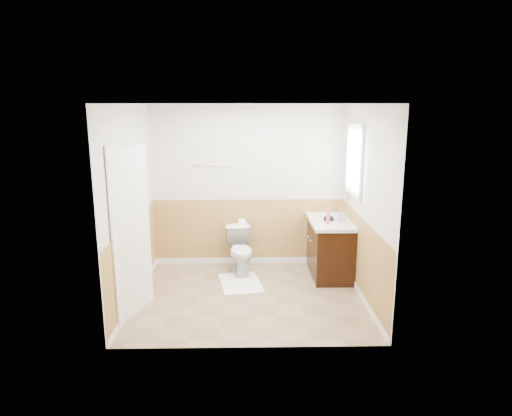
{
  "coord_description": "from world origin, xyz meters",
  "views": [
    {
      "loc": [
        -0.02,
        -5.55,
        2.48
      ],
      "look_at": [
        0.1,
        0.25,
        1.15
      ],
      "focal_mm": 31.35,
      "sensor_mm": 36.0,
      "label": 1
    }
  ],
  "objects_px": {
    "bath_mat": "(240,283)",
    "soap_dispenser": "(340,215)",
    "lotion_bottle": "(328,217)",
    "vanity_cabinet": "(330,248)",
    "toilet": "(241,251)"
  },
  "relations": [
    {
      "from": "toilet",
      "to": "bath_mat",
      "type": "relative_size",
      "value": 0.86
    },
    {
      "from": "toilet",
      "to": "soap_dispenser",
      "type": "height_order",
      "value": "soap_dispenser"
    },
    {
      "from": "toilet",
      "to": "vanity_cabinet",
      "type": "bearing_deg",
      "value": -12.07
    },
    {
      "from": "toilet",
      "to": "vanity_cabinet",
      "type": "relative_size",
      "value": 0.63
    },
    {
      "from": "vanity_cabinet",
      "to": "toilet",
      "type": "bearing_deg",
      "value": 177.72
    },
    {
      "from": "bath_mat",
      "to": "vanity_cabinet",
      "type": "bearing_deg",
      "value": 15.71
    },
    {
      "from": "bath_mat",
      "to": "soap_dispenser",
      "type": "bearing_deg",
      "value": 10.45
    },
    {
      "from": "bath_mat",
      "to": "vanity_cabinet",
      "type": "height_order",
      "value": "vanity_cabinet"
    },
    {
      "from": "bath_mat",
      "to": "lotion_bottle",
      "type": "xyz_separation_m",
      "value": [
        1.23,
        0.06,
        0.95
      ]
    },
    {
      "from": "vanity_cabinet",
      "to": "soap_dispenser",
      "type": "height_order",
      "value": "soap_dispenser"
    },
    {
      "from": "bath_mat",
      "to": "soap_dispenser",
      "type": "distance_m",
      "value": 1.74
    },
    {
      "from": "soap_dispenser",
      "to": "lotion_bottle",
      "type": "bearing_deg",
      "value": -136.62
    },
    {
      "from": "toilet",
      "to": "vanity_cabinet",
      "type": "height_order",
      "value": "vanity_cabinet"
    },
    {
      "from": "lotion_bottle",
      "to": "soap_dispenser",
      "type": "xyz_separation_m",
      "value": [
        0.22,
        0.21,
        -0.02
      ]
    },
    {
      "from": "toilet",
      "to": "lotion_bottle",
      "type": "height_order",
      "value": "lotion_bottle"
    }
  ]
}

